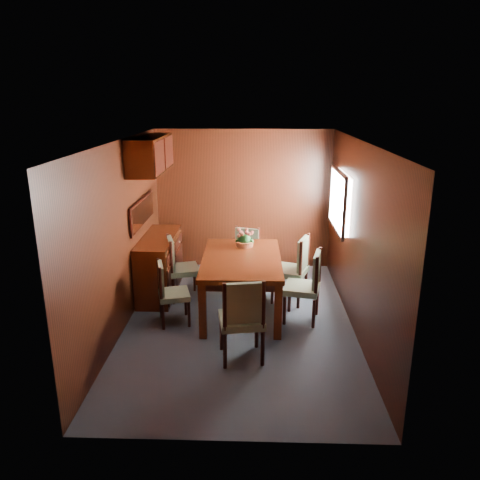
{
  "coord_description": "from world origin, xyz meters",
  "views": [
    {
      "loc": [
        0.2,
        -5.67,
        2.92
      ],
      "look_at": [
        0.0,
        0.39,
        1.05
      ],
      "focal_mm": 35.0,
      "sensor_mm": 36.0,
      "label": 1
    }
  ],
  "objects_px": {
    "dining_table": "(242,265)",
    "chair_left_near": "(169,290)",
    "sideboard": "(160,265)",
    "chair_right_near": "(308,283)",
    "chair_head": "(242,316)",
    "flower_centerpiece": "(245,238)"
  },
  "relations": [
    {
      "from": "sideboard",
      "to": "flower_centerpiece",
      "type": "xyz_separation_m",
      "value": [
        1.3,
        -0.12,
        0.48
      ]
    },
    {
      "from": "sideboard",
      "to": "chair_right_near",
      "type": "height_order",
      "value": "chair_right_near"
    },
    {
      "from": "chair_left_near",
      "to": "flower_centerpiece",
      "type": "bearing_deg",
      "value": 116.93
    },
    {
      "from": "sideboard",
      "to": "chair_head",
      "type": "relative_size",
      "value": 1.36
    },
    {
      "from": "chair_left_near",
      "to": "chair_right_near",
      "type": "distance_m",
      "value": 1.84
    },
    {
      "from": "dining_table",
      "to": "flower_centerpiece",
      "type": "bearing_deg",
      "value": 86.02
    },
    {
      "from": "chair_right_near",
      "to": "chair_head",
      "type": "relative_size",
      "value": 0.96
    },
    {
      "from": "dining_table",
      "to": "flower_centerpiece",
      "type": "distance_m",
      "value": 0.55
    },
    {
      "from": "sideboard",
      "to": "dining_table",
      "type": "bearing_deg",
      "value": -25.78
    },
    {
      "from": "dining_table",
      "to": "flower_centerpiece",
      "type": "height_order",
      "value": "flower_centerpiece"
    },
    {
      "from": "chair_left_near",
      "to": "flower_centerpiece",
      "type": "relative_size",
      "value": 3.21
    },
    {
      "from": "chair_right_near",
      "to": "chair_head",
      "type": "xyz_separation_m",
      "value": [
        -0.84,
        -1.06,
        0.02
      ]
    },
    {
      "from": "sideboard",
      "to": "dining_table",
      "type": "xyz_separation_m",
      "value": [
        1.27,
        -0.61,
        0.24
      ]
    },
    {
      "from": "chair_head",
      "to": "flower_centerpiece",
      "type": "relative_size",
      "value": 3.84
    },
    {
      "from": "sideboard",
      "to": "chair_head",
      "type": "xyz_separation_m",
      "value": [
        1.32,
        -1.93,
        0.12
      ]
    },
    {
      "from": "flower_centerpiece",
      "to": "dining_table",
      "type": "bearing_deg",
      "value": -93.42
    },
    {
      "from": "dining_table",
      "to": "chair_left_near",
      "type": "bearing_deg",
      "value": -157.84
    },
    {
      "from": "dining_table",
      "to": "chair_left_near",
      "type": "relative_size",
      "value": 2.0
    },
    {
      "from": "sideboard",
      "to": "chair_head",
      "type": "distance_m",
      "value": 2.34
    },
    {
      "from": "sideboard",
      "to": "dining_table",
      "type": "distance_m",
      "value": 1.43
    },
    {
      "from": "dining_table",
      "to": "chair_left_near",
      "type": "distance_m",
      "value": 1.05
    },
    {
      "from": "chair_head",
      "to": "sideboard",
      "type": "bearing_deg",
      "value": 114.72
    }
  ]
}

